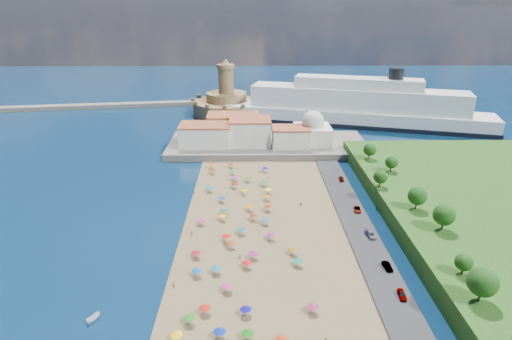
{
  "coord_description": "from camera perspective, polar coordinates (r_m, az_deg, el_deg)",
  "views": [
    {
      "loc": [
        2.11,
        -113.92,
        62.37
      ],
      "look_at": [
        4.0,
        25.0,
        8.0
      ],
      "focal_mm": 30.0,
      "sensor_mm": 36.0,
      "label": 1
    }
  ],
  "objects": [
    {
      "name": "cruise_ship",
      "position": [
        240.6,
        13.18,
        8.06
      ],
      "size": [
        143.66,
        59.52,
        31.3
      ],
      "color": "black",
      "rests_on": "ground"
    },
    {
      "name": "terrace",
      "position": [
        196.74,
        1.56,
        3.34
      ],
      "size": [
        90.0,
        36.0,
        3.0
      ],
      "primitive_type": "cube",
      "color": "#59544C",
      "rests_on": "ground"
    },
    {
      "name": "waterfront_buildings",
      "position": [
        195.38,
        -2.27,
        5.16
      ],
      "size": [
        57.0,
        29.0,
        11.0
      ],
      "color": "silver",
      "rests_on": "terrace"
    },
    {
      "name": "beach_parasols",
      "position": [
        119.35,
        -2.28,
        -8.95
      ],
      "size": [
        32.07,
        116.23,
        2.2
      ],
      "color": "gray",
      "rests_on": "beach"
    },
    {
      "name": "jetty",
      "position": [
        230.62,
        -4.28,
        5.93
      ],
      "size": [
        18.0,
        70.0,
        2.4
      ],
      "primitive_type": "cube",
      "color": "#59544C",
      "rests_on": "ground"
    },
    {
      "name": "parked_cars",
      "position": [
        128.81,
        14.71,
        -7.67
      ],
      "size": [
        2.79,
        71.97,
        1.43
      ],
      "color": "gray",
      "rests_on": "promenade"
    },
    {
      "name": "ground",
      "position": [
        129.89,
        -1.63,
        -7.33
      ],
      "size": [
        700.0,
        700.0,
        0.0
      ],
      "primitive_type": "plane",
      "color": "#071938",
      "rests_on": "ground"
    },
    {
      "name": "hillside_trees",
      "position": [
        123.59,
        21.93,
        -5.33
      ],
      "size": [
        13.6,
        105.0,
        7.73
      ],
      "color": "#382314",
      "rests_on": "hillside"
    },
    {
      "name": "fortress",
      "position": [
        258.38,
        -3.94,
        8.88
      ],
      "size": [
        40.0,
        40.0,
        32.4
      ],
      "color": "#97724B",
      "rests_on": "ground"
    },
    {
      "name": "beachgoers",
      "position": [
        131.13,
        -2.13,
        -6.49
      ],
      "size": [
        37.4,
        83.65,
        1.87
      ],
      "color": "tan",
      "rests_on": "beach"
    },
    {
      "name": "breakwater",
      "position": [
        295.88,
        -23.25,
        7.74
      ],
      "size": [
        199.03,
        34.77,
        2.6
      ],
      "primitive_type": "cube",
      "rotation": [
        0.0,
        0.0,
        0.14
      ],
      "color": "#59544C",
      "rests_on": "ground"
    },
    {
      "name": "domed_building",
      "position": [
        194.48,
        7.53,
        5.25
      ],
      "size": [
        16.0,
        16.0,
        15.0
      ],
      "color": "silver",
      "rests_on": "terrace"
    }
  ]
}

